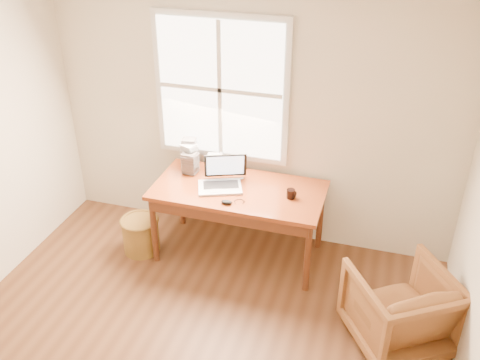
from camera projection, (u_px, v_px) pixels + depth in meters
The scene contains 11 objects.
room_shell at pixel (159, 237), 3.35m from camera, with size 4.04×4.54×2.64m.
desk at pixel (239, 190), 5.00m from camera, with size 1.60×0.80×0.04m, color brown.
armchair at pixel (400, 308), 4.19m from camera, with size 0.72×0.74×0.67m, color brown.
wicker_stool at pixel (141, 235), 5.31m from camera, with size 0.36×0.36×0.36m, color olive.
laptop at pixel (220, 176), 4.92m from camera, with size 0.36×0.38×0.27m, color silver, non-canonical shape.
mouse at pixel (227, 202), 4.75m from camera, with size 0.10×0.06×0.03m, color black.
coffee_mug at pixel (291, 194), 4.82m from camera, with size 0.08×0.08×0.09m, color black.
cd_stack_a at pixel (190, 157), 5.26m from camera, with size 0.14×0.12×0.27m, color silver.
cd_stack_b at pixel (190, 163), 5.20m from camera, with size 0.14×0.12×0.21m, color #242529.
cd_stack_c at pixel (189, 152), 5.30m from camera, with size 0.13×0.12×0.30m, color gray.
cd_stack_d at pixel (215, 163), 5.23m from camera, with size 0.14×0.13×0.18m, color silver.
Camera 1 is at (1.26, -2.31, 3.29)m, focal length 40.00 mm.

